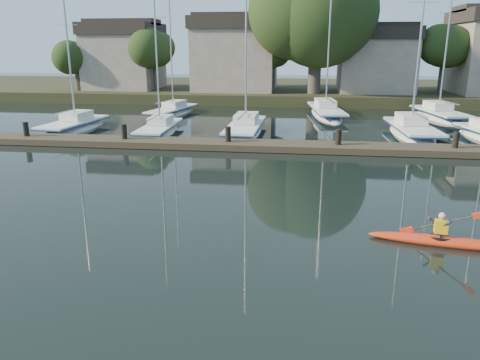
# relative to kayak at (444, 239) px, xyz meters

# --- Properties ---
(ground) EXTENTS (160.00, 160.00, 0.00)m
(ground) POSITION_rel_kayak_xyz_m (-5.23, -1.90, -0.16)
(ground) COLOR black
(ground) RESTS_ON ground
(kayak) EXTENTS (4.29, 1.24, 1.36)m
(kayak) POSITION_rel_kayak_xyz_m (0.00, 0.00, 0.00)
(kayak) COLOR #D85210
(kayak) RESTS_ON ground
(dock) EXTENTS (34.00, 2.00, 1.80)m
(dock) POSITION_rel_kayak_xyz_m (-5.23, 12.10, 0.04)
(dock) COLOR #403424
(dock) RESTS_ON ground
(sailboat_0) EXTENTS (2.79, 7.62, 11.83)m
(sailboat_0) POSITION_rel_kayak_xyz_m (-19.46, 16.43, -0.36)
(sailboat_0) COLOR white
(sailboat_0) RESTS_ON ground
(sailboat_1) EXTENTS (2.12, 7.59, 12.31)m
(sailboat_1) POSITION_rel_kayak_xyz_m (-13.38, 15.99, -0.33)
(sailboat_1) COLOR white
(sailboat_1) RESTS_ON ground
(sailboat_2) EXTENTS (2.19, 8.99, 14.84)m
(sailboat_2) POSITION_rel_kayak_xyz_m (-7.85, 16.82, -0.35)
(sailboat_2) COLOR white
(sailboat_2) RESTS_ON ground
(sailboat_3) EXTENTS (2.68, 8.69, 13.85)m
(sailboat_3) POSITION_rel_kayak_xyz_m (2.72, 17.41, -0.37)
(sailboat_3) COLOR white
(sailboat_3) RESTS_ON ground
(sailboat_5) EXTENTS (3.37, 8.21, 13.25)m
(sailboat_5) POSITION_rel_kayak_xyz_m (-14.88, 24.43, -0.33)
(sailboat_5) COLOR white
(sailboat_5) RESTS_ON ground
(sailboat_6) EXTENTS (3.30, 10.38, 16.22)m
(sailboat_6) POSITION_rel_kayak_xyz_m (-2.31, 25.64, -0.35)
(sailboat_6) COLOR white
(sailboat_6) RESTS_ON ground
(sailboat_7) EXTENTS (3.59, 8.66, 13.56)m
(sailboat_7) POSITION_rel_kayak_xyz_m (6.39, 25.00, -0.37)
(sailboat_7) COLOR white
(sailboat_7) RESTS_ON ground
(shore) EXTENTS (90.00, 25.25, 12.75)m
(shore) POSITION_rel_kayak_xyz_m (-3.62, 38.39, 3.06)
(shore) COLOR #262E17
(shore) RESTS_ON ground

